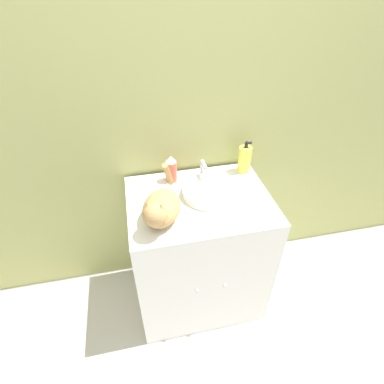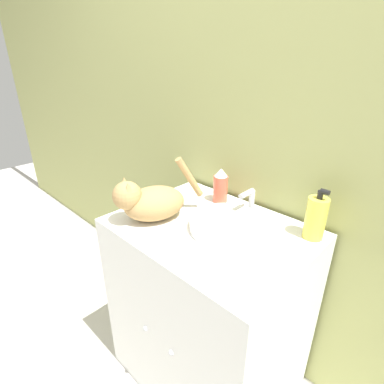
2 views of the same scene
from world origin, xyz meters
TOP-DOWN VIEW (x-y plane):
  - ground_plane at (0.00, 0.00)m, footprint 8.00×8.00m
  - wall_back at (0.00, 0.62)m, footprint 6.00×0.05m
  - vanity_cabinet at (0.00, 0.29)m, footprint 0.76×0.59m
  - sink_basin at (0.06, 0.32)m, footprint 0.29×0.29m
  - faucet at (0.06, 0.47)m, footprint 0.14×0.10m
  - cat at (-0.22, 0.17)m, footprint 0.26×0.38m
  - soap_bottle at (0.32, 0.50)m, footprint 0.07×0.07m
  - spray_bottle at (-0.12, 0.49)m, footprint 0.07×0.07m

SIDE VIEW (x-z plane):
  - ground_plane at x=0.00m, z-range 0.00..0.00m
  - vanity_cabinet at x=0.00m, z-range 0.00..0.84m
  - sink_basin at x=0.06m, z-range 0.84..0.88m
  - faucet at x=0.06m, z-range 0.83..0.95m
  - spray_bottle at x=-0.12m, z-range 0.83..1.00m
  - cat at x=-0.22m, z-range 0.79..1.04m
  - soap_bottle at x=0.32m, z-range 0.82..1.02m
  - wall_back at x=0.00m, z-range 0.00..2.50m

